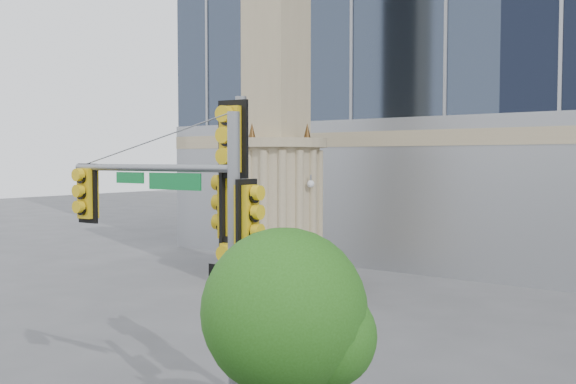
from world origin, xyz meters
The scene contains 4 objects.
monument centered at (-6.00, 9.00, 5.52)m, with size 4.40×4.40×16.60m.
main_signal_pole centered at (0.15, -1.29, 3.18)m, with size 3.99×0.55×5.13m.
secondary_signal_pole centered at (-0.18, 0.21, 3.26)m, with size 0.98×0.72×5.54m.
street_tree centered at (2.48, -1.78, 2.32)m, with size 2.26×2.21×3.52m.
Camera 1 is at (7.45, -8.49, 4.43)m, focal length 40.00 mm.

